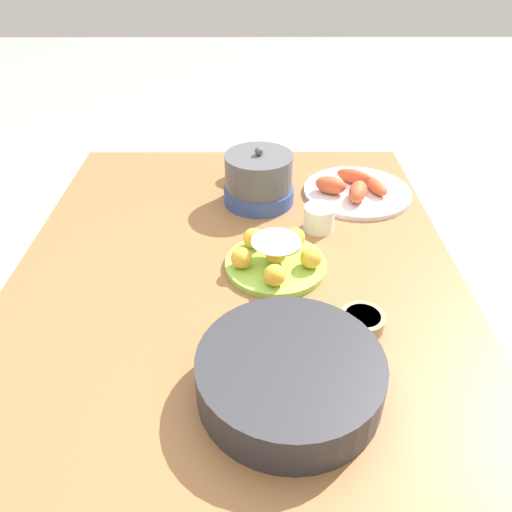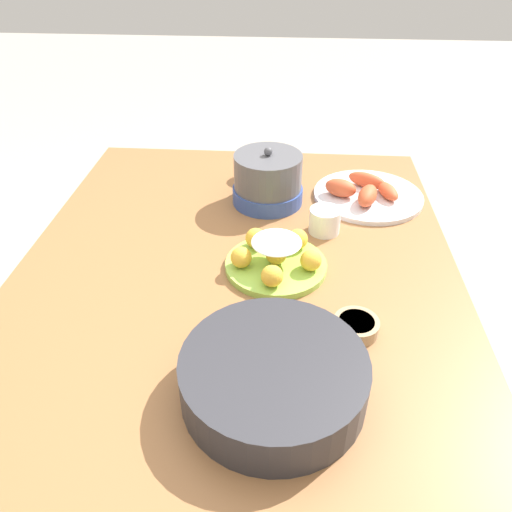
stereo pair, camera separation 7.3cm
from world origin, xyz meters
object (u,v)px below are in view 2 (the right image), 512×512
dining_table (237,298)px  cup_far (325,221)px  serving_bowl (274,376)px  cake_plate (276,258)px  cup_near (254,169)px  sauce_bowl (356,326)px  warming_pot (268,180)px  seafood_platter (366,193)px

dining_table → cup_far: (-0.19, 0.22, 0.12)m
serving_bowl → cup_far: bearing=168.5°
dining_table → cake_plate: cake_plate is taller
serving_bowl → cup_near: 0.85m
sauce_bowl → warming_pot: (-0.53, -0.21, 0.06)m
dining_table → serving_bowl: size_ratio=4.20×
cake_plate → sauce_bowl: 0.27m
sauce_bowl → seafood_platter: 0.57m
seafood_platter → cup_far: cup_far is taller
dining_table → cake_plate: size_ratio=5.69×
cake_plate → warming_pot: 0.33m
cake_plate → cup_far: 0.21m
warming_pot → dining_table: bearing=-9.4°
seafood_platter → warming_pot: 0.30m
seafood_platter → dining_table: bearing=-42.3°
cup_far → dining_table: bearing=-48.4°
dining_table → sauce_bowl: sauce_bowl is taller
serving_bowl → sauce_bowl: bearing=136.4°
cup_near → cake_plate: bearing=10.5°
dining_table → cup_near: bearing=179.4°
cake_plate → seafood_platter: bearing=145.1°
serving_bowl → cup_near: size_ratio=3.97×
cup_near → serving_bowl: bearing=6.7°
serving_bowl → warming_pot: bearing=-176.1°
cake_plate → warming_pot: (-0.32, -0.04, 0.04)m
cup_far → cup_near: bearing=-145.3°
seafood_platter → cup_far: size_ratio=3.88×
dining_table → warming_pot: size_ratio=6.83×
cake_plate → serving_bowl: 0.37m
cup_far → seafood_platter: bearing=145.4°
dining_table → sauce_bowl: size_ratio=14.90×
sauce_bowl → cup_far: size_ratio=1.13×
dining_table → warming_pot: bearing=170.6°
cake_plate → cup_near: cake_plate is taller
cake_plate → serving_bowl: (0.37, 0.01, 0.02)m
cup_near → warming_pot: (0.15, 0.05, 0.04)m
seafood_platter → cup_far: bearing=-34.6°
serving_bowl → cup_near: serving_bowl is taller
serving_bowl → cup_far: size_ratio=4.01×
cup_near → cup_far: 0.37m
cake_plate → serving_bowl: serving_bowl is taller
dining_table → sauce_bowl: 0.34m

